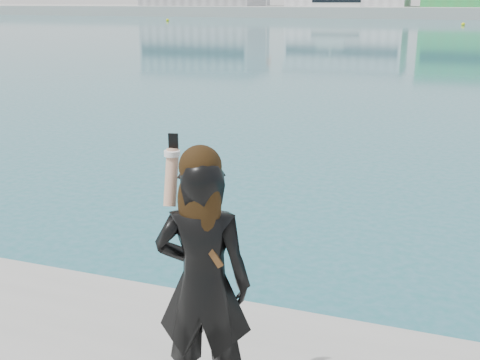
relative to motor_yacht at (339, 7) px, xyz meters
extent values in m
cube|color=#9E9E99|center=(21.38, 15.96, -1.09)|extent=(320.00, 40.00, 2.00)
cube|color=silver|center=(0.45, 0.07, -1.03)|extent=(16.44, 6.77, 2.13)
cube|color=silver|center=(-0.42, -0.06, 1.01)|extent=(9.32, 5.01, 1.95)
cube|color=black|center=(-0.42, -0.06, 1.01)|extent=(9.51, 5.12, 0.53)
sphere|color=#DBDC0B|center=(-22.63, -27.02, -2.09)|extent=(0.50, 0.50, 0.50)
sphere|color=#DBDC0B|center=(22.72, -27.66, -2.09)|extent=(0.50, 0.50, 0.50)
imported|color=black|center=(21.87, -114.47, -0.42)|extent=(0.71, 0.54, 1.75)
sphere|color=black|center=(21.87, -114.49, 0.40)|extent=(0.27, 0.27, 0.27)
ellipsoid|color=black|center=(21.88, -114.54, 0.18)|extent=(0.29, 0.15, 0.47)
cylinder|color=tan|center=(21.63, -114.42, 0.28)|extent=(0.12, 0.22, 0.38)
cylinder|color=white|center=(21.63, -114.38, 0.43)|extent=(0.10, 0.10, 0.03)
cube|color=black|center=(21.62, -114.34, 0.49)|extent=(0.07, 0.03, 0.13)
cube|color=#4C2D14|center=(21.92, -114.55, -0.07)|extent=(0.24, 0.07, 0.36)
camera|label=1|loc=(23.33, -117.75, 1.39)|focal=45.00mm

